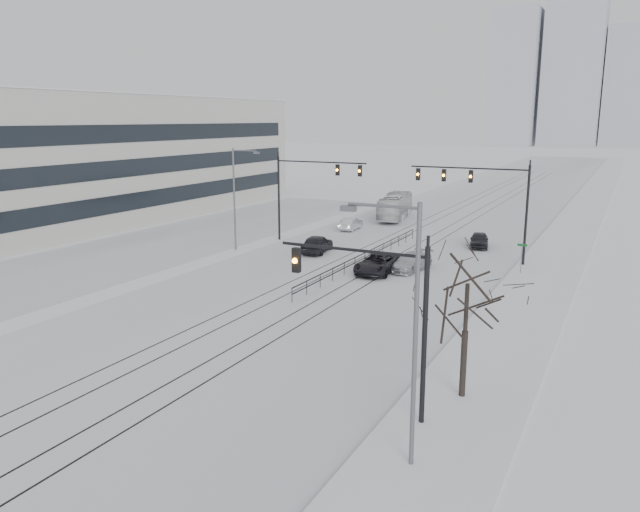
{
  "coord_description": "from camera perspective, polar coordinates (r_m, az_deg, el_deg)",
  "views": [
    {
      "loc": [
        18.8,
        -15.29,
        11.5
      ],
      "look_at": [
        1.89,
        18.22,
        3.2
      ],
      "focal_mm": 35.0,
      "sensor_mm": 36.0,
      "label": 1
    }
  ],
  "objects": [
    {
      "name": "curb",
      "position": [
        76.55,
        20.69,
        3.07
      ],
      "size": [
        0.1,
        260.0,
        0.12
      ],
      "primitive_type": "cube",
      "color": "gray",
      "rests_on": "ground"
    },
    {
      "name": "median_fence",
      "position": [
        50.25,
        4.13,
        -0.18
      ],
      "size": [
        0.06,
        24.0,
        1.0
      ],
      "color": "black",
      "rests_on": "ground"
    },
    {
      "name": "tram_rails",
      "position": [
        59.52,
        7.85,
        1.23
      ],
      "size": [
        5.3,
        180.0,
        0.01
      ],
      "color": "black",
      "rests_on": "ground"
    },
    {
      "name": "street_sign",
      "position": [
        48.82,
        17.96,
        0.16
      ],
      "size": [
        0.7,
        0.06,
        2.4
      ],
      "color": "#595B60",
      "rests_on": "ground"
    },
    {
      "name": "bare_tree",
      "position": [
        25.89,
        13.29,
        -3.58
      ],
      "size": [
        4.4,
        4.4,
        6.1
      ],
      "color": "black",
      "rests_on": "ground"
    },
    {
      "name": "office_building",
      "position": [
        75.97,
        -21.88,
        8.23
      ],
      "size": [
        20.2,
        62.2,
        14.11
      ],
      "color": "beige",
      "rests_on": "ground"
    },
    {
      "name": "sedan_sb_outer",
      "position": [
        65.71,
        2.83,
        2.95
      ],
      "size": [
        1.62,
        4.03,
        1.3
      ],
      "primitive_type": "imported",
      "rotation": [
        0.0,
        0.0,
        3.2
      ],
      "color": "silver",
      "rests_on": "ground"
    },
    {
      "name": "box_truck",
      "position": [
        73.39,
        6.89,
        4.5
      ],
      "size": [
        4.22,
        10.67,
        2.9
      ],
      "primitive_type": "imported",
      "rotation": [
        0.0,
        0.0,
        3.32
      ],
      "color": "silver",
      "rests_on": "ground"
    },
    {
      "name": "traffic_mast_near",
      "position": [
        23.78,
        5.9,
        -4.56
      ],
      "size": [
        6.1,
        0.37,
        7.0
      ],
      "color": "black",
      "rests_on": "ground"
    },
    {
      "name": "ground",
      "position": [
        26.82,
        -22.34,
        -13.91
      ],
      "size": [
        500.0,
        500.0,
        0.0
      ],
      "primitive_type": "plane",
      "color": "white",
      "rests_on": "ground"
    },
    {
      "name": "street_light_west",
      "position": [
        55.24,
        -7.6,
        5.82
      ],
      "size": [
        2.73,
        0.25,
        9.0
      ],
      "color": "#595B60",
      "rests_on": "ground"
    },
    {
      "name": "street_light_east",
      "position": [
        20.28,
        7.96,
        -5.72
      ],
      "size": [
        2.73,
        0.25,
        9.0
      ],
      "color": "#595B60",
      "rests_on": "ground"
    },
    {
      "name": "traffic_mast_nw",
      "position": [
        58.41,
        -1.27,
        6.64
      ],
      "size": [
        9.1,
        0.37,
        8.0
      ],
      "color": "black",
      "rests_on": "ground"
    },
    {
      "name": "skyline",
      "position": [
        289.88,
        24.91,
        15.14
      ],
      "size": [
        96.0,
        48.0,
        72.0
      ],
      "color": "#A1A6B1",
      "rests_on": "ground"
    },
    {
      "name": "sedan_nb_right",
      "position": [
        48.55,
        8.29,
        -0.55
      ],
      "size": [
        2.65,
        4.9,
        1.35
      ],
      "primitive_type": "imported",
      "rotation": [
        0.0,
        0.0,
        -0.17
      ],
      "color": "#B6B7BE",
      "rests_on": "ground"
    },
    {
      "name": "sedan_nb_far",
      "position": [
        58.49,
        14.35,
        1.41
      ],
      "size": [
        2.37,
        4.22,
        1.35
      ],
      "primitive_type": "imported",
      "rotation": [
        0.0,
        0.0,
        0.2
      ],
      "color": "black",
      "rests_on": "ground"
    },
    {
      "name": "sedan_sb_inner",
      "position": [
        54.41,
        -0.27,
        1.12
      ],
      "size": [
        2.57,
        4.88,
        1.58
      ],
      "primitive_type": "imported",
      "rotation": [
        0.0,
        0.0,
        3.3
      ],
      "color": "black",
      "rests_on": "ground"
    },
    {
      "name": "sidewalk_east",
      "position": [
        76.34,
        22.51,
        2.91
      ],
      "size": [
        5.0,
        260.0,
        0.16
      ],
      "primitive_type": "cube",
      "color": "silver",
      "rests_on": "ground"
    },
    {
      "name": "road",
      "position": [
        78.45,
        12.64,
        3.74
      ],
      "size": [
        22.0,
        260.0,
        0.02
      ],
      "primitive_type": "cube",
      "color": "silver",
      "rests_on": "ground"
    },
    {
      "name": "traffic_mast_ne",
      "position": [
        51.72,
        14.8,
        5.69
      ],
      "size": [
        9.6,
        0.37,
        8.0
      ],
      "color": "black",
      "rests_on": "ground"
    },
    {
      "name": "sedan_nb_front",
      "position": [
        47.43,
        5.31,
        -0.7
      ],
      "size": [
        2.63,
        5.41,
        1.48
      ],
      "primitive_type": "imported",
      "rotation": [
        0.0,
        0.0,
        0.03
      ],
      "color": "black",
      "rests_on": "ground"
    },
    {
      "name": "parking_strip",
      "position": [
        64.55,
        -10.7,
        2.0
      ],
      "size": [
        14.0,
        60.0,
        0.03
      ],
      "primitive_type": "cube",
      "color": "silver",
      "rests_on": "ground"
    }
  ]
}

